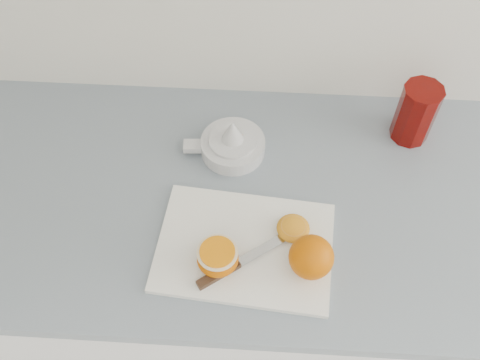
# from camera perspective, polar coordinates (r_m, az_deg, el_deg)

# --- Properties ---
(counter) EXTENTS (2.54, 0.64, 0.89)m
(counter) POSITION_cam_1_polar(r_m,az_deg,el_deg) (1.51, 5.59, -11.19)
(counter) COLOR white
(counter) RESTS_ON ground
(cutting_board) EXTENTS (0.36, 0.27, 0.01)m
(cutting_board) POSITION_cam_1_polar(r_m,az_deg,el_deg) (1.05, 0.51, -7.16)
(cutting_board) COLOR white
(cutting_board) RESTS_ON counter
(whole_orange) EXTENTS (0.08, 0.08, 0.08)m
(whole_orange) POSITION_cam_1_polar(r_m,az_deg,el_deg) (0.99, 7.61, -8.16)
(whole_orange) COLOR #C64D00
(whole_orange) RESTS_ON cutting_board
(half_orange) EXTENTS (0.08, 0.08, 0.05)m
(half_orange) POSITION_cam_1_polar(r_m,az_deg,el_deg) (1.00, -2.39, -8.26)
(half_orange) COLOR #C64D00
(half_orange) RESTS_ON cutting_board
(squeezed_shell) EXTENTS (0.06, 0.06, 0.03)m
(squeezed_shell) POSITION_cam_1_polar(r_m,az_deg,el_deg) (1.05, 5.69, -5.13)
(squeezed_shell) COLOR orange
(squeezed_shell) RESTS_ON cutting_board
(paring_knife) EXTENTS (0.18, 0.13, 0.01)m
(paring_knife) POSITION_cam_1_polar(r_m,az_deg,el_deg) (1.01, -1.39, -9.52)
(paring_knife) COLOR #43281B
(paring_knife) RESTS_ON cutting_board
(citrus_juicer) EXTENTS (0.18, 0.14, 0.09)m
(citrus_juicer) POSITION_cam_1_polar(r_m,az_deg,el_deg) (1.17, -0.86, 3.90)
(citrus_juicer) COLOR white
(citrus_juicer) RESTS_ON counter
(red_tumbler) EXTENTS (0.09, 0.09, 0.14)m
(red_tumbler) POSITION_cam_1_polar(r_m,az_deg,el_deg) (1.23, 18.19, 6.63)
(red_tumbler) COLOR #5F0603
(red_tumbler) RESTS_ON counter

